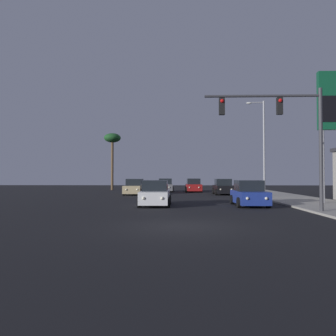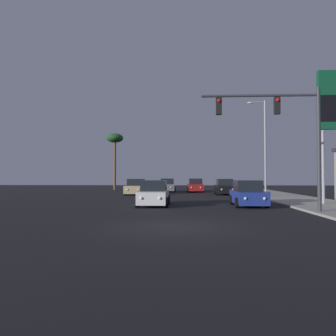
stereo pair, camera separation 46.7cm
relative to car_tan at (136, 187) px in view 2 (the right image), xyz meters
The scene contains 12 objects.
ground_plane 22.48m from the car_tan, 77.85° to the right, with size 120.00×120.00×0.00m, color black.
sidewalk_right 18.61m from the car_tan, 40.07° to the right, with size 5.00×60.00×0.12m.
car_tan is the anchor object (origin of this frame).
car_blue 15.97m from the car_tan, 54.34° to the right, with size 2.04×4.32×1.68m.
car_red 9.29m from the car_tan, 45.10° to the left, with size 2.04×4.34×1.68m.
car_grey 7.43m from the car_tan, 66.14° to the left, with size 2.04×4.34×1.68m.
car_white 13.36m from the car_tan, 76.49° to the right, with size 2.04×4.31×1.68m.
car_black 9.50m from the car_tan, ahead, with size 2.04×4.32×1.68m.
traffic_light_mast 20.57m from the car_tan, 58.78° to the right, with size 6.21×0.36×6.50m.
street_lamp 13.84m from the car_tan, 15.75° to the right, with size 1.74×0.24×9.00m.
gas_station_sign 20.33m from the car_tan, 38.57° to the right, with size 2.00×0.42×9.00m.
palm_tree_far 14.43m from the car_tan, 111.97° to the left, with size 2.40×2.40×8.17m.
Camera 2 is at (0.40, -12.73, 1.92)m, focal length 35.00 mm.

